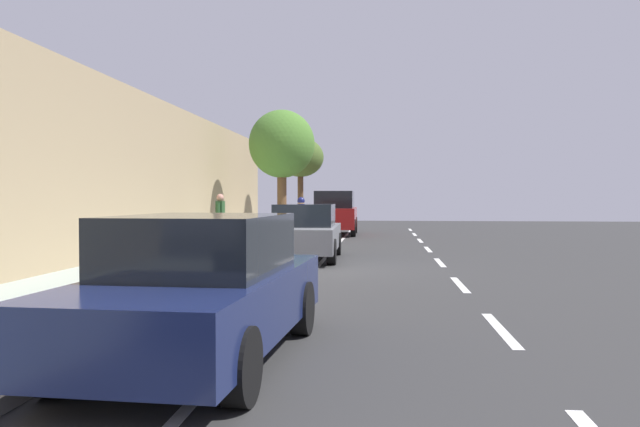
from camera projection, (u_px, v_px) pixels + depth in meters
The scene contains 15 objects.
ground at pixel (322, 268), 15.14m from camera, with size 62.52×62.52×0.00m, color #313131.
sidewalk at pixel (178, 264), 15.48m from camera, with size 3.71×39.07×0.14m, color #A2B0A5.
curb_edge at pixel (256, 265), 15.29m from camera, with size 0.16×39.07×0.14m, color gray.
lane_stripe_centre at pixel (448, 272), 14.39m from camera, with size 0.14×40.00×0.01m.
lane_stripe_bike_edge at pixel (316, 268), 15.15m from camera, with size 0.12×39.07×0.01m, color white.
building_facade at pixel (95, 170), 15.62m from camera, with size 0.50×39.07×4.75m, color tan.
parked_suv_red_nearest at pixel (335, 212), 28.82m from camera, with size 2.03×4.73×1.99m.
parked_sedan_grey_second at pixel (305, 232), 17.35m from camera, with size 1.91×4.43×1.52m.
parked_sedan_dark_blue_mid at pixel (202, 289), 6.59m from camera, with size 2.04×4.50×1.52m.
bicycle_at_curb at pixel (305, 237), 21.38m from camera, with size 1.46×1.00×0.75m.
cyclist_with_backpack at pixel (300, 216), 21.83m from camera, with size 0.49×0.60×1.72m.
street_tree_near_cyclist at pixel (300, 158), 32.21m from camera, with size 2.38×2.38×4.62m.
street_tree_mid_block at pixel (282, 145), 26.14m from camera, with size 2.73×2.73×5.19m.
pedestrian_on_phone at pixel (220, 216), 20.97m from camera, with size 0.24×0.62×1.68m.
fire_hydrant at pixel (207, 254), 12.59m from camera, with size 0.22×0.22×0.84m.
Camera 1 is at (-1.41, 15.03, 1.71)m, focal length 35.44 mm.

